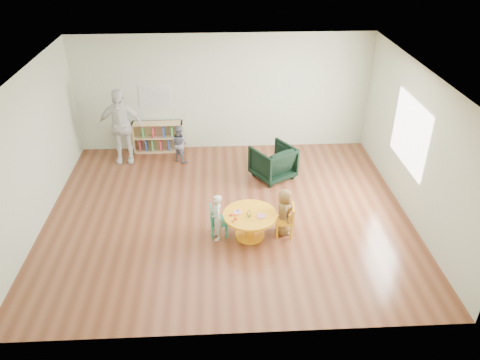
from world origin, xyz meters
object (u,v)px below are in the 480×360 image
Objects in this scene: child_left at (217,218)px; adult_caretaker at (120,126)px; kid_chair_left at (217,220)px; kid_chair_right at (287,220)px; toddler at (180,144)px; child_right at (284,212)px; bookshelf at (158,137)px; activity_table at (250,221)px; armchair at (273,162)px.

adult_caretaker reaches higher than child_left.
kid_chair_right is (1.27, -0.07, 0.01)m from kid_chair_left.
adult_caretaker is at bearing -155.16° from child_left.
toddler is at bearing -174.50° from child_left.
kid_chair_right is at bearing -144.18° from child_right.
kid_chair_left is 0.66× the size of child_left.
child_left is 3.17m from toddler.
bookshelf is (-2.67, 3.59, 0.04)m from kid_chair_right.
toddler is at bearing -167.06° from kid_chair_left.
toddler reaches higher than bookshelf.
bookshelf is at bearing 31.11° from adult_caretaker.
bookshelf is at bearing 118.96° from activity_table.
armchair is at bearing 72.90° from activity_table.
child_right is 4.54m from adult_caretaker.
kid_chair_right is (0.67, 0.02, -0.01)m from activity_table.
armchair is 0.47× the size of adult_caretaker.
armchair is at bearing -165.15° from toddler.
bookshelf is 3.04m from armchair.
child_right is at bearing -44.65° from adult_caretaker.
activity_table is 0.67m from kid_chair_right.
activity_table is 2.24m from armchair.
toddler reaches higher than activity_table.
armchair is 2.27m from toddler.
child_right is at bearing -53.39° from bookshelf.
activity_table is 4.13m from bookshelf.
child_left is at bearing -58.28° from adult_caretaker.
child_right is 1.02× the size of toddler.
toddler is at bearing -54.71° from armchair.
child_right reaches higher than child_left.
kid_chair_left is at bearing 171.72° from activity_table.
bookshelf is 1.46× the size of armchair.
toddler is at bearing -5.81° from adult_caretaker.
toddler is (-0.83, 2.95, 0.13)m from kid_chair_left.
kid_chair_right is at bearing 1.31° from activity_table.
adult_caretaker is at bearing 47.20° from child_right.
bookshelf is 0.81m from toddler.
armchair is 2.05m from child_right.
armchair reaches higher than kid_chair_right.
activity_table is 3.35m from toddler.
kid_chair_left is 0.17m from child_left.
activity_table is 1.09× the size of child_left.
kid_chair_left is 3.79m from bookshelf.
child_left reaches higher than activity_table.
kid_chair_left is 3.75m from adult_caretaker.
kid_chair_left is at bearing 93.11° from kid_chair_right.
adult_caretaker is (-2.75, 3.10, 0.55)m from activity_table.
kid_chair_right is at bearing 82.12° from child_left.
child_left is at bearing 98.17° from kid_chair_right.
activity_table is 1.18× the size of armchair.
kid_chair_right is 0.15m from child_right.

